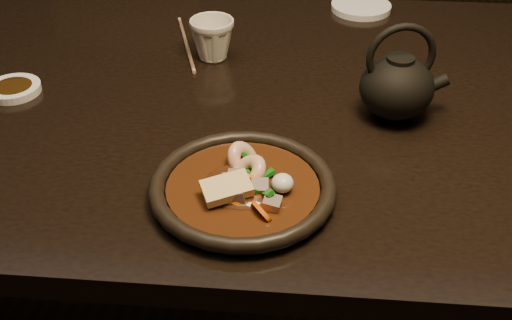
# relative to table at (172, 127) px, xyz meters

# --- Properties ---
(table) EXTENTS (1.60, 0.90, 0.75)m
(table) POSITION_rel_table_xyz_m (0.00, 0.00, 0.00)
(table) COLOR black
(table) RESTS_ON floor
(chair) EXTENTS (0.53, 0.53, 0.94)m
(chair) POSITION_rel_table_xyz_m (-0.20, 0.67, -0.16)
(chair) COLOR black
(chair) RESTS_ON floor
(plate) EXTENTS (0.26, 0.26, 0.03)m
(plate) POSITION_rel_table_xyz_m (0.16, -0.28, 0.09)
(plate) COLOR black
(plate) RESTS_ON table
(stirfry) EXTENTS (0.13, 0.16, 0.05)m
(stirfry) POSITION_rel_table_xyz_m (0.16, -0.28, 0.09)
(stirfry) COLOR #381A0A
(stirfry) RESTS_ON plate
(soy_dish) EXTENTS (0.09, 0.09, 0.01)m
(soy_dish) POSITION_rel_table_xyz_m (-0.27, -0.03, 0.08)
(soy_dish) COLOR white
(soy_dish) RESTS_ON table
(saucer_right) EXTENTS (0.13, 0.13, 0.01)m
(saucer_right) POSITION_rel_table_xyz_m (0.35, 0.39, 0.08)
(saucer_right) COLOR white
(saucer_right) RESTS_ON table
(tea_cup) EXTENTS (0.10, 0.10, 0.08)m
(tea_cup) POSITION_rel_table_xyz_m (0.06, 0.13, 0.12)
(tea_cup) COLOR beige
(tea_cup) RESTS_ON table
(chopsticks) EXTENTS (0.08, 0.23, 0.01)m
(chopsticks) POSITION_rel_table_xyz_m (0.00, 0.18, 0.08)
(chopsticks) COLOR tan
(chopsticks) RESTS_ON table
(teapot) EXTENTS (0.14, 0.12, 0.16)m
(teapot) POSITION_rel_table_xyz_m (0.38, -0.05, 0.14)
(teapot) COLOR black
(teapot) RESTS_ON table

